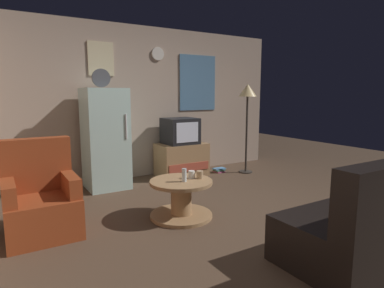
{
  "coord_description": "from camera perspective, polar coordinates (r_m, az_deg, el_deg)",
  "views": [
    {
      "loc": [
        -2.23,
        -2.8,
        1.41
      ],
      "look_at": [
        0.01,
        0.9,
        0.75
      ],
      "focal_mm": 30.53,
      "sensor_mm": 36.0,
      "label": 1
    }
  ],
  "objects": [
    {
      "name": "mug_ceramic_tan",
      "position": [
        3.82,
        1.38,
        -5.37
      ],
      "size": [
        0.08,
        0.08,
        0.09
      ],
      "primitive_type": "cylinder",
      "color": "tan",
      "rests_on": "coffee_table"
    },
    {
      "name": "ground_plane",
      "position": [
        3.84,
        6.96,
        -12.92
      ],
      "size": [
        12.0,
        12.0,
        0.0
      ],
      "primitive_type": "plane",
      "color": "#4C3828"
    },
    {
      "name": "coffee_table",
      "position": [
        3.82,
        -1.91,
        -9.53
      ],
      "size": [
        0.72,
        0.72,
        0.44
      ],
      "color": "#9E754C",
      "rests_on": "ground_plane"
    },
    {
      "name": "book_stack",
      "position": [
        6.0,
        4.76,
        -4.55
      ],
      "size": [
        0.22,
        0.18,
        0.07
      ],
      "color": "#B04C79",
      "rests_on": "ground_plane"
    },
    {
      "name": "couch",
      "position": [
        3.32,
        29.54,
        -11.85
      ],
      "size": [
        1.7,
        0.8,
        0.92
      ],
      "color": "black",
      "rests_on": "ground_plane"
    },
    {
      "name": "wine_glass",
      "position": [
        3.68,
        -1.37,
        -5.46
      ],
      "size": [
        0.05,
        0.05,
        0.15
      ],
      "primitive_type": "cylinder",
      "color": "silver",
      "rests_on": "coffee_table"
    },
    {
      "name": "wall_with_art",
      "position": [
        5.7,
        -8.21,
        7.2
      ],
      "size": [
        5.2,
        0.12,
        2.53
      ],
      "color": "tan",
      "rests_on": "ground_plane"
    },
    {
      "name": "tv_stand",
      "position": [
        5.69,
        -1.83,
        -2.74
      ],
      "size": [
        0.84,
        0.53,
        0.57
      ],
      "color": "#9E754C",
      "rests_on": "ground_plane"
    },
    {
      "name": "armchair",
      "position": [
        3.69,
        -24.9,
        -9.08
      ],
      "size": [
        0.68,
        0.68,
        0.96
      ],
      "color": "maroon",
      "rests_on": "ground_plane"
    },
    {
      "name": "fridge",
      "position": [
        5.05,
        -14.89,
        0.93
      ],
      "size": [
        0.6,
        0.62,
        1.77
      ],
      "color": "silver",
      "rests_on": "ground_plane"
    },
    {
      "name": "mug_ceramic_white",
      "position": [
        3.83,
        -0.08,
        -5.36
      ],
      "size": [
        0.08,
        0.08,
        0.09
      ],
      "primitive_type": "cylinder",
      "color": "silver",
      "rests_on": "coffee_table"
    },
    {
      "name": "standing_lamp",
      "position": [
        5.89,
        9.66,
        8.07
      ],
      "size": [
        0.32,
        0.32,
        1.59
      ],
      "color": "#332D28",
      "rests_on": "ground_plane"
    },
    {
      "name": "crt_tv",
      "position": [
        5.59,
        -2.09,
        2.3
      ],
      "size": [
        0.54,
        0.51,
        0.44
      ],
      "color": "black",
      "rests_on": "tv_stand"
    }
  ]
}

